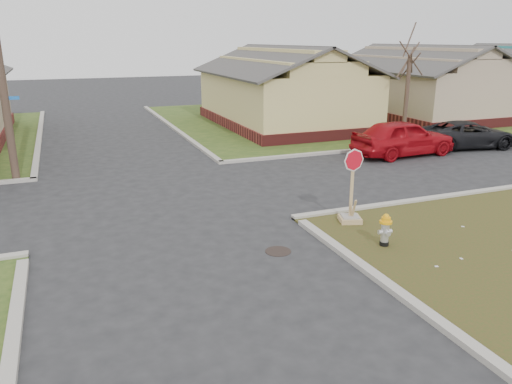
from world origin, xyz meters
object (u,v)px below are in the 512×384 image
object	(u,v)px
fire_hydrant	(385,228)
dark_pickup	(468,134)
stop_sign	(351,206)
red_sedan	(403,138)

from	to	relation	value
fire_hydrant	dark_pickup	bearing A→B (deg)	46.36
fire_hydrant	stop_sign	distance (m)	1.78
stop_sign	red_sedan	xyz separation A→B (m)	(6.74, 6.59, 0.30)
fire_hydrant	dark_pickup	xyz separation A→B (m)	(10.79, 8.62, 0.13)
fire_hydrant	red_sedan	size ratio (longest dim) A/B	0.18
dark_pickup	fire_hydrant	bearing A→B (deg)	139.35
dark_pickup	stop_sign	bearing A→B (deg)	133.37
fire_hydrant	red_sedan	world-z (taller)	red_sedan
dark_pickup	red_sedan	bearing A→B (deg)	104.53
red_sedan	fire_hydrant	bearing A→B (deg)	138.11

